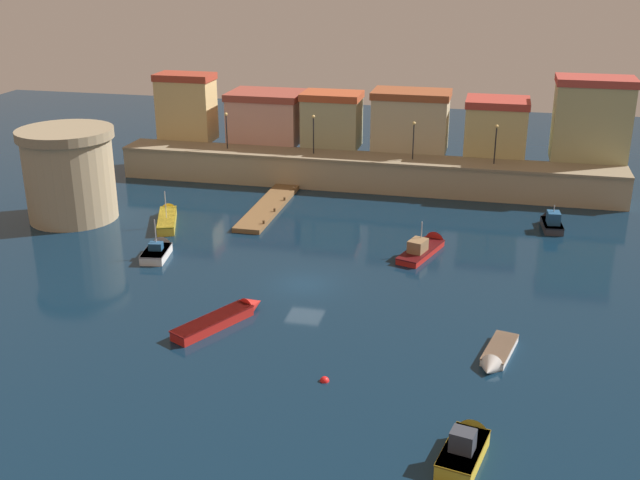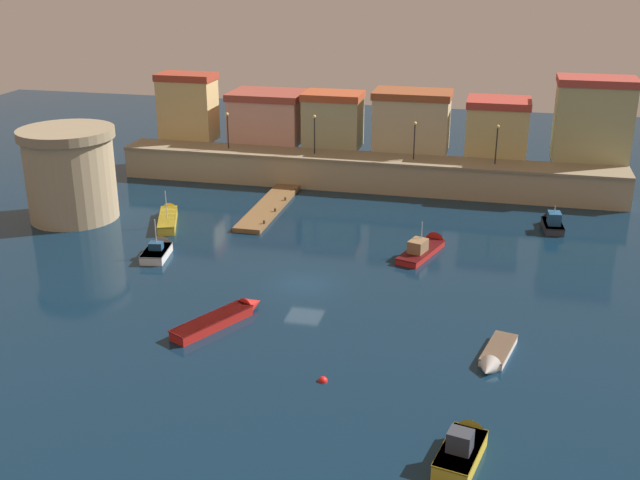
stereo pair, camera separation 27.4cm
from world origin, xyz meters
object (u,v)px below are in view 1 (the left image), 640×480
at_px(moored_boat_2, 551,222).
at_px(fortress_tower, 70,174).
at_px(quay_lamp_1, 313,128).
at_px(moored_boat_4, 466,445).
at_px(moored_boat_6, 225,317).
at_px(quay_lamp_2, 414,135).
at_px(moored_boat_0, 426,246).
at_px(moored_boat_1, 496,356).
at_px(moored_boat_5, 168,217).
at_px(quay_lamp_3, 496,138).
at_px(moored_boat_3, 159,250).
at_px(mooring_buoy_0, 325,381).
at_px(quay_lamp_0, 226,125).

bearing_deg(moored_boat_2, fortress_tower, 94.40).
distance_m(quay_lamp_1, moored_boat_4, 45.03).
bearing_deg(moored_boat_2, moored_boat_6, 132.37).
distance_m(quay_lamp_2, moored_boat_0, 16.77).
distance_m(moored_boat_1, moored_boat_6, 16.90).
distance_m(moored_boat_1, moored_boat_5, 33.50).
bearing_deg(quay_lamp_3, moored_boat_1, -88.30).
height_order(quay_lamp_1, quay_lamp_3, quay_lamp_1).
relative_size(moored_boat_0, moored_boat_4, 1.43).
xyz_separation_m(quay_lamp_1, moored_boat_3, (-7.29, -21.14, -5.30)).
xyz_separation_m(fortress_tower, quay_lamp_2, (27.90, 14.74, 1.56)).
xyz_separation_m(moored_boat_4, moored_boat_5, (-26.93, 27.49, -0.12)).
bearing_deg(quay_lamp_2, moored_boat_3, -128.97).
bearing_deg(quay_lamp_1, fortress_tower, -140.84).
bearing_deg(fortress_tower, moored_boat_1, -25.25).
bearing_deg(moored_boat_4, moored_boat_2, 2.91).
relative_size(moored_boat_0, moored_boat_5, 0.99).
bearing_deg(quay_lamp_2, quay_lamp_1, -180.00).
relative_size(moored_boat_0, moored_boat_2, 1.63).
bearing_deg(moored_boat_4, fortress_tower, 65.13).
bearing_deg(quay_lamp_2, fortress_tower, -152.16).
bearing_deg(moored_boat_6, moored_boat_1, -65.96).
distance_m(moored_boat_0, moored_boat_3, 20.82).
bearing_deg(fortress_tower, quay_lamp_1, 39.16).
bearing_deg(quay_lamp_2, moored_boat_6, -104.95).
bearing_deg(moored_boat_0, moored_boat_1, -142.96).
height_order(fortress_tower, mooring_buoy_0, fortress_tower).
bearing_deg(fortress_tower, quay_lamp_0, 58.30).
xyz_separation_m(quay_lamp_0, moored_boat_5, (-0.74, -13.80, -5.18)).
xyz_separation_m(moored_boat_1, moored_boat_6, (-16.86, 1.10, 0.10)).
bearing_deg(quay_lamp_1, quay_lamp_2, 0.00).
height_order(quay_lamp_3, moored_boat_1, quay_lamp_3).
bearing_deg(moored_boat_3, moored_boat_4, -138.50).
distance_m(quay_lamp_1, quay_lamp_3, 17.48).
distance_m(fortress_tower, quay_lamp_0, 17.39).
bearing_deg(quay_lamp_0, quay_lamp_1, -0.00).
relative_size(moored_boat_1, mooring_buoy_0, 9.74).
height_order(quay_lamp_0, moored_boat_5, quay_lamp_0).
distance_m(quay_lamp_0, moored_boat_5, 14.76).
bearing_deg(moored_boat_1, moored_boat_2, -176.87).
relative_size(quay_lamp_2, moored_boat_2, 0.85).
height_order(quay_lamp_0, moored_boat_1, quay_lamp_0).
height_order(fortress_tower, quay_lamp_1, fortress_tower).
bearing_deg(moored_boat_6, fortress_tower, 78.41).
xyz_separation_m(quay_lamp_3, moored_boat_5, (-27.20, -13.80, -5.23)).
relative_size(fortress_tower, moored_boat_1, 1.59).
bearing_deg(moored_boat_5, mooring_buoy_0, -160.59).
xyz_separation_m(moored_boat_5, mooring_buoy_0, (19.02, -22.57, -0.43)).
relative_size(quay_lamp_2, moored_boat_1, 0.72).
distance_m(moored_boat_2, moored_boat_6, 31.19).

